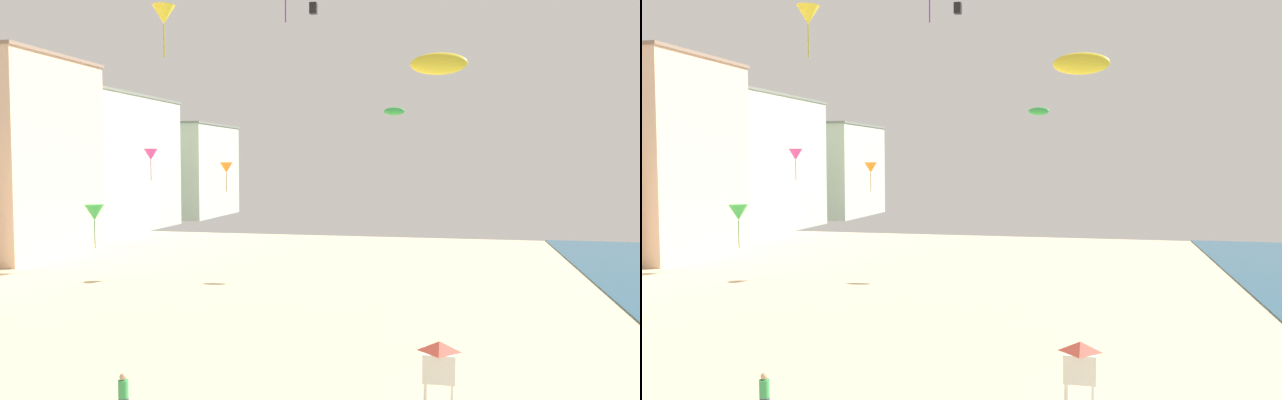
# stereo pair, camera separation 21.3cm
# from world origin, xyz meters

# --- Properties ---
(boardwalk_hotel_far) EXTENTS (12.11, 21.93, 16.84)m
(boardwalk_hotel_far) POSITION_xyz_m (-31.43, 58.92, 8.43)
(boardwalk_hotel_far) COLOR #B7C6B2
(boardwalk_hotel_far) RESTS_ON ground
(boardwalk_hotel_distant) EXTENTS (14.38, 17.64, 14.51)m
(boardwalk_hotel_distant) POSITION_xyz_m (-31.43, 82.09, 7.26)
(boardwalk_hotel_distant) COLOR #B7C6B2
(boardwalk_hotel_distant) RESTS_ON ground
(kite_flyer) EXTENTS (0.34, 0.34, 1.64)m
(kite_flyer) POSITION_xyz_m (0.98, 6.48, 0.92)
(kite_flyer) COLOR #383D4C
(kite_flyer) RESTS_ON ground
(lifeguard_stand) EXTENTS (1.10, 1.10, 2.55)m
(lifeguard_stand) POSITION_xyz_m (11.31, 9.30, 1.84)
(lifeguard_stand) COLOR white
(lifeguard_stand) RESTS_ON ground
(kite_black_box) EXTENTS (0.57, 0.57, 0.89)m
(kite_black_box) POSITION_xyz_m (0.41, 38.28, 21.06)
(kite_black_box) COLOR black
(kite_green_parafoil) EXTENTS (1.68, 0.47, 0.65)m
(kite_green_parafoil) POSITION_xyz_m (6.88, 39.50, 12.77)
(kite_green_parafoil) COLOR green
(kite_magenta_delta) EXTENTS (1.19, 1.19, 2.70)m
(kite_magenta_delta) POSITION_xyz_m (-13.46, 37.14, 9.28)
(kite_magenta_delta) COLOR #DB3D9E
(kite_green_delta) EXTENTS (1.15, 1.15, 2.61)m
(kite_green_delta) POSITION_xyz_m (-8.92, 21.02, 5.71)
(kite_green_delta) COLOR green
(kite_yellow_parafoil) EXTENTS (2.52, 0.70, 0.98)m
(kite_yellow_parafoil) POSITION_xyz_m (11.00, 16.48, 13.05)
(kite_yellow_parafoil) COLOR yellow
(kite_orange_delta_2) EXTENTS (1.03, 1.03, 2.33)m
(kite_orange_delta_2) POSITION_xyz_m (-5.95, 35.07, 8.21)
(kite_orange_delta_2) COLOR orange
(kite_yellow_delta_2) EXTENTS (1.60, 1.60, 3.64)m
(kite_yellow_delta_2) POSITION_xyz_m (-8.46, 29.58, 19.03)
(kite_yellow_delta_2) COLOR yellow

